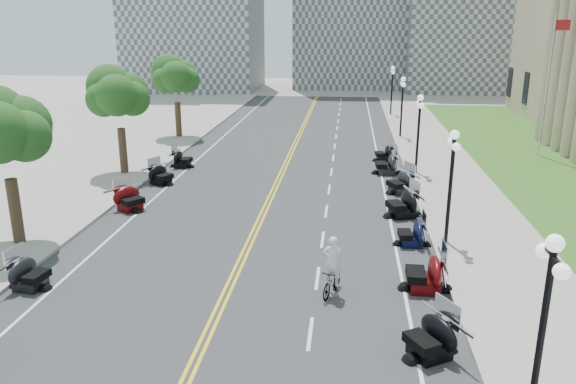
{
  "coord_description": "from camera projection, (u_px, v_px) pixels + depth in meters",
  "views": [
    {
      "loc": [
        4.17,
        -19.54,
        9.36
      ],
      "look_at": [
        1.57,
        4.64,
        2.0
      ],
      "focal_mm": 35.0,
      "sensor_mm": 36.0,
      "label": 1
    }
  ],
  "objects": [
    {
      "name": "sidewalk_north",
      "position": [
        464.0,
        203.0,
        30.15
      ],
      "size": [
        5.0,
        90.0,
        0.15
      ],
      "primitive_type": "cube",
      "color": "#9E9991",
      "rests_on": "ground"
    },
    {
      "name": "lane_dash_11",
      "position": [
        333.0,
        158.0,
        40.44
      ],
      "size": [
        0.12,
        2.0,
        0.0
      ],
      "primitive_type": "cube",
      "color": "white",
      "rests_on": "road"
    },
    {
      "name": "motorcycle_n_4",
      "position": [
        431.0,
        335.0,
        16.22
      ],
      "size": [
        2.69,
        2.69,
        1.37
      ],
      "primitive_type": null,
      "rotation": [
        0.0,
        0.0,
        -1.03
      ],
      "color": "black",
      "rests_on": "road"
    },
    {
      "name": "street_lamp_2",
      "position": [
        450.0,
        188.0,
        23.91
      ],
      "size": [
        0.5,
        1.2,
        4.9
      ],
      "primitive_type": null,
      "color": "black",
      "rests_on": "sidewalk_north"
    },
    {
      "name": "motorcycle_n_7",
      "position": [
        403.0,
        202.0,
        27.99
      ],
      "size": [
        2.72,
        2.72,
        1.51
      ],
      "primitive_type": null,
      "rotation": [
        0.0,
        0.0,
        -1.25
      ],
      "color": "black",
      "rests_on": "road"
    },
    {
      "name": "street_lamp_3",
      "position": [
        418.0,
        135.0,
        35.33
      ],
      "size": [
        0.5,
        1.2,
        4.9
      ],
      "primitive_type": null,
      "color": "black",
      "rests_on": "sidewalk_north"
    },
    {
      "name": "ground",
      "position": [
        235.0,
        274.0,
        21.74
      ],
      "size": [
        160.0,
        160.0,
        0.0
      ],
      "primitive_type": "plane",
      "color": "gray"
    },
    {
      "name": "lane_dash_13",
      "position": [
        336.0,
        136.0,
        48.05
      ],
      "size": [
        0.12,
        2.0,
        0.0
      ],
      "primitive_type": "cube",
      "color": "white",
      "rests_on": "road"
    },
    {
      "name": "lane_dash_12",
      "position": [
        335.0,
        146.0,
        44.24
      ],
      "size": [
        0.12,
        2.0,
        0.0
      ],
      "primitive_type": "cube",
      "color": "white",
      "rests_on": "road"
    },
    {
      "name": "edge_line_north",
      "position": [
        386.0,
        201.0,
        30.59
      ],
      "size": [
        0.12,
        90.0,
        0.0
      ],
      "primitive_type": "cube",
      "color": "white",
      "rests_on": "road"
    },
    {
      "name": "edge_line_south",
      "position": [
        159.0,
        194.0,
        31.9
      ],
      "size": [
        0.12,
        90.0,
        0.0
      ],
      "primitive_type": "cube",
      "color": "white",
      "rests_on": "road"
    },
    {
      "name": "motorcycle_n_9",
      "position": [
        387.0,
        163.0,
        35.95
      ],
      "size": [
        2.22,
        2.22,
        1.48
      ],
      "primitive_type": null,
      "rotation": [
        0.0,
        0.0,
        -1.52
      ],
      "color": "black",
      "rests_on": "road"
    },
    {
      "name": "street_lamp_5",
      "position": [
        392.0,
        91.0,
        58.17
      ],
      "size": [
        0.5,
        1.2,
        4.9
      ],
      "primitive_type": null,
      "color": "black",
      "rests_on": "sidewalk_north"
    },
    {
      "name": "lane_dash_8",
      "position": [
        326.0,
        211.0,
        29.02
      ],
      "size": [
        0.12,
        2.0,
        0.0
      ],
      "primitive_type": "cube",
      "color": "white",
      "rests_on": "road"
    },
    {
      "name": "tree_3",
      "position": [
        119.0,
        100.0,
        34.71
      ],
      "size": [
        4.8,
        4.8,
        9.2
      ],
      "primitive_type": null,
      "color": "#235619",
      "rests_on": "sidewalk_south"
    },
    {
      "name": "motorcycle_n_6",
      "position": [
        412.0,
        232.0,
        24.41
      ],
      "size": [
        1.86,
        1.86,
        1.24
      ],
      "primitive_type": null,
      "rotation": [
        0.0,
        0.0,
        -1.52
      ],
      "color": "black",
      "rests_on": "road"
    },
    {
      "name": "road",
      "position": [
        270.0,
        198.0,
        31.25
      ],
      "size": [
        16.0,
        90.0,
        0.01
      ],
      "primitive_type": "cube",
      "color": "#333335",
      "rests_on": "ground"
    },
    {
      "name": "tree_4",
      "position": [
        176.0,
        81.0,
        46.13
      ],
      "size": [
        4.8,
        4.8,
        9.2
      ],
      "primitive_type": null,
      "color": "#235619",
      "rests_on": "sidewalk_south"
    },
    {
      "name": "lane_dash_17",
      "position": [
        340.0,
        109.0,
        63.28
      ],
      "size": [
        0.12,
        2.0,
        0.0
      ],
      "primitive_type": "cube",
      "color": "white",
      "rests_on": "road"
    },
    {
      "name": "motorcycle_s_8",
      "position": [
        161.0,
        174.0,
        33.68
      ],
      "size": [
        2.48,
        2.48,
        1.29
      ],
      "primitive_type": null,
      "rotation": [
        0.0,
        0.0,
        1.1
      ],
      "color": "black",
      "rests_on": "road"
    },
    {
      "name": "flagpole",
      "position": [
        547.0,
        87.0,
        39.38
      ],
      "size": [
        1.1,
        0.2,
        10.0
      ],
      "primitive_type": null,
      "color": "silver",
      "rests_on": "ground"
    },
    {
      "name": "motorcycle_n_5",
      "position": [
        426.0,
        271.0,
        20.24
      ],
      "size": [
        2.18,
        2.18,
        1.5
      ],
      "primitive_type": null,
      "rotation": [
        0.0,
        0.0,
        -1.59
      ],
      "color": "#590A0C",
      "rests_on": "road"
    },
    {
      "name": "tree_2",
      "position": [
        5.0,
        138.0,
        23.29
      ],
      "size": [
        4.8,
        4.8,
        9.2
      ],
      "primitive_type": null,
      "color": "#235619",
      "rests_on": "sidewalk_south"
    },
    {
      "name": "lane_dash_14",
      "position": [
        337.0,
        128.0,
        51.86
      ],
      "size": [
        0.12,
        2.0,
        0.0
      ],
      "primitive_type": "cube",
      "color": "white",
      "rests_on": "road"
    },
    {
      "name": "lane_dash_18",
      "position": [
        340.0,
        104.0,
        67.08
      ],
      "size": [
        0.12,
        2.0,
        0.0
      ],
      "primitive_type": "cube",
      "color": "white",
      "rests_on": "road"
    },
    {
      "name": "lane_dash_10",
      "position": [
        331.0,
        172.0,
        36.63
      ],
      "size": [
        0.12,
        2.0,
        0.0
      ],
      "primitive_type": "cube",
      "color": "white",
      "rests_on": "road"
    },
    {
      "name": "motorcycle_n_8",
      "position": [
        400.0,
        181.0,
        31.91
      ],
      "size": [
        2.7,
        2.7,
        1.4
      ],
      "primitive_type": null,
      "rotation": [
        0.0,
        0.0,
        -1.09
      ],
      "color": "black",
      "rests_on": "road"
    },
    {
      "name": "distant_block_c",
      "position": [
        480.0,
        10.0,
        78.15
      ],
      "size": [
        20.0,
        14.0,
        22.0
      ],
      "primitive_type": "cube",
      "color": "gray",
      "rests_on": "ground"
    },
    {
      "name": "lane_dash_19",
      "position": [
        341.0,
        100.0,
        70.89
      ],
      "size": [
        0.12,
        2.0,
        0.0
      ],
      "primitive_type": "cube",
      "color": "white",
      "rests_on": "road"
    },
    {
      "name": "cyclist_rider",
      "position": [
        333.0,
        244.0,
        19.56
      ],
      "size": [
        0.69,
        0.45,
        1.89
      ],
      "primitive_type": "imported",
      "rotation": [
        0.0,
        0.0,
        3.14
      ],
      "color": "white",
      "rests_on": "bicycle"
    },
    {
      "name": "bicycle",
      "position": [
        332.0,
        282.0,
        19.98
      ],
      "size": [
        1.0,
        1.76,
        1.02
      ],
      "primitive_type": "imported",
      "rotation": [
        0.0,
        0.0,
        -0.33
      ],
      "color": "#A51414",
      "rests_on": "road"
    },
    {
      "name": "lane_dash_7",
      "position": [
        323.0,
        239.0,
        25.21
      ],
      "size": [
        0.12,
        2.0,
        0.0
      ],
      "primitive_type": "cube",
      "color": "white",
      "rests_on": "road"
    },
    {
      "name": "motorcycle_s_5",
      "position": [
        29.0,
        272.0,
        20.43
      ],
      "size": [
        2.07,
        2.07,
        1.29
      ],
      "primitive_type": null,
      "rotation": [
        0.0,
        0.0,
        1.43
      ],
      "color": "black",
      "rests_on": "road"
    },
    {
      "name": "lane_dash_5",
      "position": [
        310.0,
        333.0,
        17.6
      ],
      "size": [
        0.12,
        2.0,
        0.0
      ],
      "primitive_type": "cube",
      "color": "white",
      "rests_on": "road"
    },
    {
      "name": "lane_dash_15",
      "position": [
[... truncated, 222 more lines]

